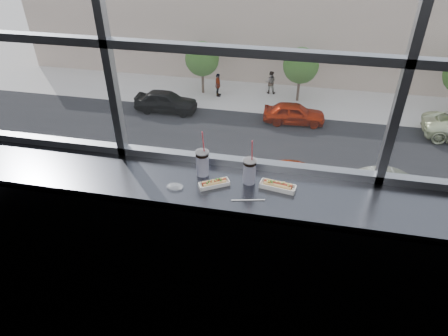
% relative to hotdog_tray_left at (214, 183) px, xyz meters
% --- Properties ---
extents(wall_back_lower, '(6.00, 0.00, 6.00)m').
position_rel_hotdog_tray_left_xyz_m(wall_back_lower, '(0.17, 0.30, -0.57)').
color(wall_back_lower, black).
rests_on(wall_back_lower, ground).
extents(window_glass, '(6.00, 0.00, 6.00)m').
position_rel_hotdog_tray_left_xyz_m(window_glass, '(0.17, 0.32, 1.18)').
color(window_glass, silver).
rests_on(window_glass, ground).
extents(window_mullions, '(6.00, 0.08, 2.40)m').
position_rel_hotdog_tray_left_xyz_m(window_mullions, '(0.17, 0.30, 1.18)').
color(window_mullions, gray).
rests_on(window_mullions, ground).
extents(counter, '(6.00, 0.55, 0.06)m').
position_rel_hotdog_tray_left_xyz_m(counter, '(0.17, 0.02, -0.05)').
color(counter, '#4C4D54').
rests_on(counter, ground).
extents(counter_fascia, '(6.00, 0.04, 1.04)m').
position_rel_hotdog_tray_left_xyz_m(counter_fascia, '(0.17, -0.23, -0.57)').
color(counter_fascia, '#4C4D54').
rests_on(counter_fascia, ground).
extents(hotdog_tray_left, '(0.23, 0.18, 0.05)m').
position_rel_hotdog_tray_left_xyz_m(hotdog_tray_left, '(0.00, 0.00, 0.00)').
color(hotdog_tray_left, white).
rests_on(hotdog_tray_left, counter).
extents(hotdog_tray_right, '(0.27, 0.13, 0.06)m').
position_rel_hotdog_tray_left_xyz_m(hotdog_tray_right, '(0.45, 0.06, 0.00)').
color(hotdog_tray_right, white).
rests_on(hotdog_tray_right, counter).
extents(soda_cup_left, '(0.10, 0.10, 0.38)m').
position_rel_hotdog_tray_left_xyz_m(soda_cup_left, '(-0.12, 0.13, 0.09)').
color(soda_cup_left, white).
rests_on(soda_cup_left, counter).
extents(soda_cup_right, '(0.10, 0.10, 0.37)m').
position_rel_hotdog_tray_left_xyz_m(soda_cup_right, '(0.24, 0.10, 0.08)').
color(soda_cup_right, white).
rests_on(soda_cup_right, counter).
extents(loose_straw, '(0.23, 0.06, 0.01)m').
position_rel_hotdog_tray_left_xyz_m(loose_straw, '(0.27, -0.12, -0.02)').
color(loose_straw, white).
rests_on(loose_straw, counter).
extents(wrapper, '(0.11, 0.08, 0.03)m').
position_rel_hotdog_tray_left_xyz_m(wrapper, '(-0.27, -0.08, -0.01)').
color(wrapper, silver).
rests_on(wrapper, counter).
extents(plaza_ground, '(120.00, 120.00, 0.00)m').
position_rel_hotdog_tray_left_xyz_m(plaza_ground, '(0.17, 43.80, -12.12)').
color(plaza_ground, beige).
rests_on(plaza_ground, ground).
extents(plaza_near, '(50.00, 14.00, 0.04)m').
position_rel_hotdog_tray_left_xyz_m(plaza_near, '(0.17, 7.30, -12.10)').
color(plaza_near, beige).
rests_on(plaza_near, plaza_ground).
extents(street_asphalt, '(80.00, 10.00, 0.06)m').
position_rel_hotdog_tray_left_xyz_m(street_asphalt, '(0.17, 20.30, -12.09)').
color(street_asphalt, black).
rests_on(street_asphalt, plaza_ground).
extents(far_sidewalk, '(80.00, 6.00, 0.04)m').
position_rel_hotdog_tray_left_xyz_m(far_sidewalk, '(0.17, 28.30, -12.10)').
color(far_sidewalk, beige).
rests_on(far_sidewalk, plaza_ground).
extents(far_building, '(50.00, 14.00, 8.00)m').
position_rel_hotdog_tray_left_xyz_m(far_building, '(0.17, 38.30, -8.12)').
color(far_building, tan).
rests_on(far_building, plaza_ground).
extents(car_far_b, '(2.93, 6.20, 2.01)m').
position_rel_hotdog_tray_left_xyz_m(car_far_b, '(0.33, 24.30, -11.06)').
color(car_far_b, '#AC1A00').
rests_on(car_far_b, street_asphalt).
extents(car_near_d, '(3.28, 6.68, 2.15)m').
position_rel_hotdog_tray_left_xyz_m(car_near_d, '(6.00, 16.30, -10.99)').
color(car_near_d, '#B0B5A3').
rests_on(car_near_d, street_asphalt).
extents(car_far_a, '(2.81, 6.55, 2.17)m').
position_rel_hotdog_tray_left_xyz_m(car_far_a, '(-9.38, 24.30, -10.98)').
color(car_far_a, black).
rests_on(car_far_a, street_asphalt).
extents(car_near_c, '(2.39, 5.64, 1.87)m').
position_rel_hotdog_tray_left_xyz_m(car_near_c, '(1.02, 16.30, -11.13)').
color(car_near_c, '#8D1C00').
rests_on(car_near_c, street_asphalt).
extents(pedestrian_b, '(1.02, 0.76, 2.29)m').
position_rel_hotdog_tray_left_xyz_m(pedestrian_b, '(-1.93, 29.33, -10.94)').
color(pedestrian_b, '#66605B').
rests_on(pedestrian_b, far_sidewalk).
extents(pedestrian_a, '(0.77, 1.03, 2.31)m').
position_rel_hotdog_tray_left_xyz_m(pedestrian_a, '(-6.09, 27.86, -10.93)').
color(pedestrian_a, '#66605B').
rests_on(pedestrian_a, far_sidewalk).
extents(tree_left, '(2.77, 2.77, 4.33)m').
position_rel_hotdog_tray_left_xyz_m(tree_left, '(-7.48, 28.30, -9.19)').
color(tree_left, '#47382B').
rests_on(tree_left, far_sidewalk).
extents(tree_center, '(2.78, 2.78, 4.35)m').
position_rel_hotdog_tray_left_xyz_m(tree_center, '(0.41, 28.30, -9.17)').
color(tree_center, '#47382B').
rests_on(tree_center, far_sidewalk).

